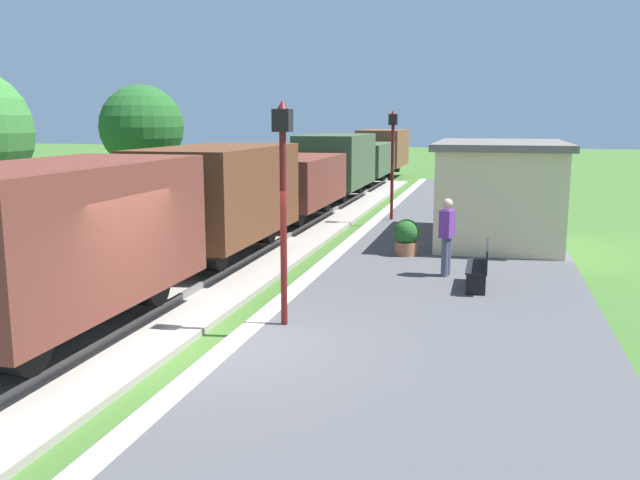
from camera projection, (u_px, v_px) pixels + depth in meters
name	position (u px, v px, depth m)	size (l,w,h in m)	color
ground_plane	(207.00, 357.00, 10.63)	(160.00, 160.00, 0.00)	#3D6628
platform_slab	(413.00, 368.00, 9.84)	(6.00, 60.00, 0.25)	#4C4C4F
platform_edge_stripe	(230.00, 344.00, 10.49)	(0.36, 60.00, 0.01)	silver
track_ballast	(70.00, 342.00, 11.20)	(3.80, 60.00, 0.12)	#9E9389
rail_near	(109.00, 337.00, 11.00)	(0.07, 60.00, 0.14)	slate
rail_far	(32.00, 331.00, 11.35)	(0.07, 60.00, 0.14)	slate
freight_train	(316.00, 173.00, 26.35)	(2.50, 39.20, 2.72)	brown
station_hut	(499.00, 191.00, 19.36)	(3.50, 5.80, 2.78)	beige
bench_near_hut	(481.00, 265.00, 13.88)	(0.42, 1.50, 0.91)	black
person_waiting	(447.00, 234.00, 14.89)	(0.34, 0.43, 1.71)	#474C66
potted_planter	(406.00, 237.00, 17.26)	(0.64, 0.64, 0.92)	#9E6642
lamp_post_near	(283.00, 172.00, 11.06)	(0.28, 0.28, 3.70)	#591414
lamp_post_far	(393.00, 144.00, 23.05)	(0.28, 0.28, 3.70)	#591414
tree_trackside_far	(142.00, 127.00, 23.76)	(2.90, 2.90, 4.82)	#4C3823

